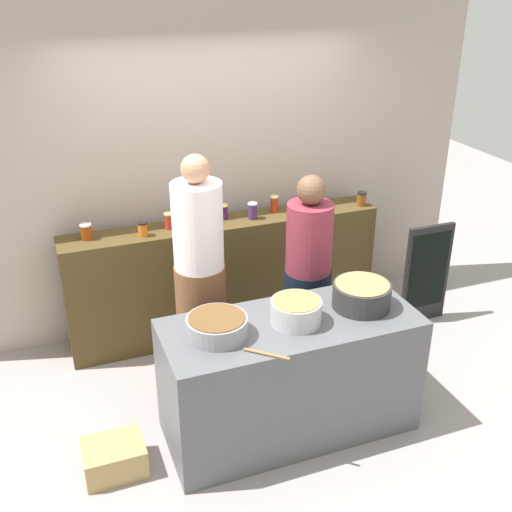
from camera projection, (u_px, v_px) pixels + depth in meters
The scene contains 21 objects.
ground at pixel (272, 401), 4.61m from camera, with size 12.00×12.00×0.00m, color #9D908F.
storefront_wall at pixel (210, 156), 5.19m from camera, with size 4.80×0.12×3.00m, color #B2A097.
display_shelf at pixel (225, 277), 5.32m from camera, with size 2.70×0.36×1.03m, color #49391C.
prep_table at pixel (290, 376), 4.17m from camera, with size 1.70×0.70×0.87m, color #54555A.
preserve_jar_0 at pixel (86, 232), 4.75m from camera, with size 0.09×0.09×0.12m.
preserve_jar_1 at pixel (143, 229), 4.80m from camera, with size 0.08×0.08×0.11m.
preserve_jar_2 at pixel (169, 221), 4.93m from camera, with size 0.07×0.07×0.13m.
preserve_jar_3 at pixel (211, 221), 4.97m from camera, with size 0.07×0.07×0.11m.
preserve_jar_4 at pixel (223, 212), 5.13m from camera, with size 0.08×0.08×0.12m.
preserve_jar_5 at pixel (253, 211), 5.12m from camera, with size 0.08×0.08×0.14m.
preserve_jar_6 at pixel (274, 204), 5.27m from camera, with size 0.07×0.07×0.14m.
preserve_jar_7 at pixel (313, 206), 5.27m from camera, with size 0.07×0.07×0.11m.
preserve_jar_8 at pixel (361, 199), 5.41m from camera, with size 0.09×0.09×0.12m.
cooking_pot_left at pixel (217, 327), 3.81m from camera, with size 0.39×0.39×0.13m.
cooking_pot_center at pixel (296, 311), 3.95m from camera, with size 0.33×0.33×0.16m.
cooking_pot_right at pixel (362, 295), 4.13m from camera, with size 0.39×0.39×0.17m.
wooden_spoon at pixel (267, 354), 3.64m from camera, with size 0.02×0.02×0.29m, color #9E703D.
cook_with_tongs at pixel (200, 288), 4.46m from camera, with size 0.37×0.37×1.84m.
cook_in_cap at pixel (307, 286), 4.70m from camera, with size 0.36×0.36×1.62m.
bread_crate at pixel (114, 458), 3.94m from camera, with size 0.39×0.31×0.21m, color tan.
chalkboard_sign at pixel (427, 274), 5.47m from camera, with size 0.45×0.05×0.94m.
Camera 1 is at (-1.42, -3.42, 2.96)m, focal length 43.11 mm.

